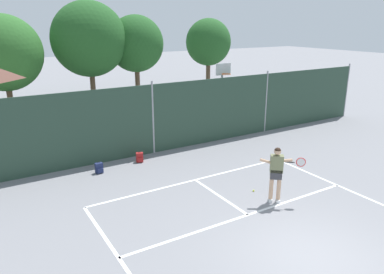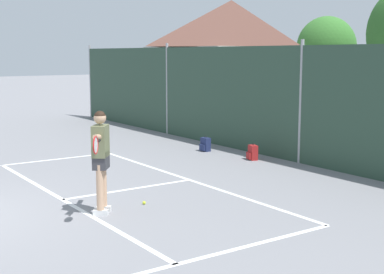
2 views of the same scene
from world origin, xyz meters
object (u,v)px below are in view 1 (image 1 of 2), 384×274
Objects in this scene: tennis_ball at (254,191)px; backpack_navy at (99,168)px; backpack_red at (140,158)px; tennis_player at (277,170)px; basketball_hoop at (222,87)px.

tennis_ball is 0.14× the size of backpack_navy.
tennis_player is at bearing -67.37° from backpack_red.
tennis_ball is (-3.49, -6.77, -2.28)m from basketball_hoop.
tennis_player is 6.76m from backpack_navy.
basketball_hoop is 1.91× the size of tennis_player.
basketball_hoop is 7.67× the size of backpack_red.
basketball_hoop reaches higher than tennis_ball.
backpack_red is at bearing -159.41° from basketball_hoop.
tennis_ball is at bearing -47.33° from backpack_navy.
backpack_navy is (-7.51, -2.41, -2.12)m from basketball_hoop.
tennis_player is 4.01× the size of backpack_navy.
basketball_hoop is 8.49m from tennis_player.
basketball_hoop is 7.67× the size of backpack_navy.
tennis_ball is at bearing 96.04° from tennis_player.
basketball_hoop is at bearing 62.72° from tennis_ball.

